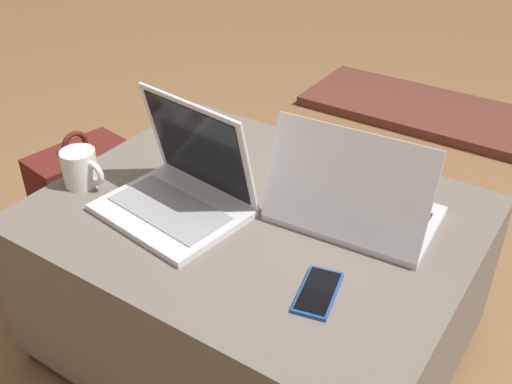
# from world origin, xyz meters

# --- Properties ---
(ground_plane) EXTENTS (14.00, 14.00, 0.00)m
(ground_plane) POSITION_xyz_m (0.00, 0.00, 0.00)
(ground_plane) COLOR olive
(ottoman) EXTENTS (1.00, 0.80, 0.46)m
(ottoman) POSITION_xyz_m (0.00, 0.00, 0.23)
(ottoman) COLOR #3D3832
(ottoman) RESTS_ON ground_plane
(laptop_near) EXTENTS (0.36, 0.30, 0.26)m
(laptop_near) POSITION_xyz_m (-0.15, -0.09, 0.51)
(laptop_near) COLOR silver
(laptop_near) RESTS_ON ottoman
(laptop_far) EXTENTS (0.38, 0.27, 0.25)m
(laptop_far) POSITION_xyz_m (0.21, 0.08, 0.51)
(laptop_far) COLOR silver
(laptop_far) RESTS_ON ottoman
(cell_phone) EXTENTS (0.10, 0.15, 0.01)m
(cell_phone) POSITION_xyz_m (0.26, -0.17, 0.46)
(cell_phone) COLOR #1E4C9E
(cell_phone) RESTS_ON ottoman
(backpack) EXTENTS (0.23, 0.30, 0.49)m
(backpack) POSITION_xyz_m (-0.63, -0.00, 0.20)
(backpack) COLOR #5B1E19
(backpack) RESTS_ON ground_plane
(coffee_mug) EXTENTS (0.13, 0.09, 0.09)m
(coffee_mug) POSITION_xyz_m (-0.43, -0.14, 0.50)
(coffee_mug) COLOR white
(coffee_mug) RESTS_ON ottoman
(fireplace_hearth) EXTENTS (1.40, 0.50, 0.04)m
(fireplace_hearth) POSITION_xyz_m (0.00, 1.67, 0.02)
(fireplace_hearth) COLOR brown
(fireplace_hearth) RESTS_ON ground_plane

